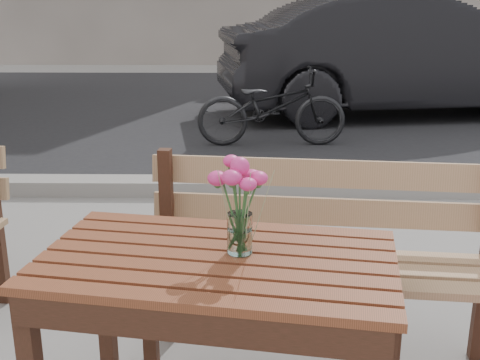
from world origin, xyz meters
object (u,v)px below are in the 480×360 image
(main_table, at_px, (217,289))
(bicycle, at_px, (271,107))
(main_vase, at_px, (240,195))
(parked_car, at_px, (404,55))

(main_table, distance_m, bicycle, 4.49)
(bicycle, bearing_deg, main_vase, 173.84)
(main_table, distance_m, parked_car, 6.63)
(main_table, xyz_separation_m, bicycle, (0.34, 4.47, -0.19))
(main_table, height_order, main_vase, main_vase)
(main_table, relative_size, bicycle, 0.80)
(main_table, relative_size, main_vase, 3.85)
(main_table, relative_size, parked_car, 0.26)
(parked_car, height_order, bicycle, parked_car)
(parked_car, bearing_deg, main_table, 151.92)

